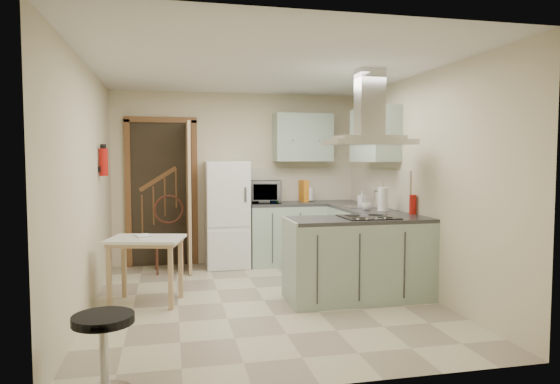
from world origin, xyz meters
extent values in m
plane|color=beige|center=(0.00, 0.00, 0.00)|extent=(4.20, 4.20, 0.00)
plane|color=silver|center=(0.00, 0.00, 2.50)|extent=(4.20, 4.20, 0.00)
plane|color=beige|center=(0.00, 2.10, 1.25)|extent=(3.60, 0.00, 3.60)
plane|color=beige|center=(-1.80, 0.00, 1.25)|extent=(0.00, 4.20, 4.20)
plane|color=beige|center=(1.80, 0.00, 1.25)|extent=(0.00, 4.20, 4.20)
cube|color=brown|center=(-1.10, 2.07, 1.05)|extent=(1.10, 0.12, 2.10)
cube|color=white|center=(-0.20, 1.80, 0.75)|extent=(0.60, 0.60, 1.50)
cube|color=#9EB2A0|center=(0.66, 1.80, 0.45)|extent=(1.08, 0.60, 0.90)
cube|color=#9EB2A0|center=(1.50, 1.12, 0.45)|extent=(0.60, 1.95, 0.90)
cube|color=beige|center=(0.96, 2.09, 1.15)|extent=(1.68, 0.02, 0.50)
cube|color=#9EB2A0|center=(0.95, 1.93, 1.85)|extent=(0.85, 0.35, 0.70)
cube|color=#9EB2A0|center=(1.62, 0.85, 1.85)|extent=(0.35, 0.90, 0.70)
cube|color=#9EB2A0|center=(1.02, -0.18, 0.45)|extent=(1.55, 0.65, 0.90)
cube|color=black|center=(1.12, -0.18, 0.91)|extent=(0.58, 0.50, 0.01)
cube|color=silver|center=(1.12, -0.18, 1.72)|extent=(0.90, 0.55, 0.10)
cube|color=silver|center=(1.50, 0.95, 0.91)|extent=(0.45, 0.40, 0.01)
cylinder|color=#B2140F|center=(-1.74, 0.90, 1.50)|extent=(0.10, 0.10, 0.32)
cube|color=tan|center=(-1.24, 0.16, 0.35)|extent=(0.87, 0.73, 0.71)
cube|color=#4A2D18|center=(-1.01, 1.63, 0.47)|extent=(0.45, 0.45, 0.94)
cylinder|color=black|center=(-1.42, -1.89, 0.27)|extent=(0.45, 0.45, 0.53)
imported|color=black|center=(0.30, 1.82, 1.06)|extent=(0.65, 0.50, 0.32)
cylinder|color=white|center=(1.03, 1.90, 1.02)|extent=(0.21, 0.21, 0.24)
cube|color=orange|center=(0.97, 1.92, 1.06)|extent=(0.10, 0.22, 0.32)
imported|color=#B6B4C1|center=(1.60, 1.21, 1.00)|extent=(0.11, 0.11, 0.20)
cylinder|color=white|center=(1.55, 0.39, 1.05)|extent=(0.12, 0.12, 0.30)
imported|color=silver|center=(1.39, 0.50, 0.95)|extent=(0.16, 0.16, 0.09)
cylinder|color=red|center=(1.75, 0.01, 1.01)|extent=(0.10, 0.10, 0.22)
imported|color=#A24436|center=(-1.34, 0.23, 0.75)|extent=(0.21, 0.24, 0.09)
camera|label=1|loc=(-0.98, -5.25, 1.55)|focal=32.00mm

